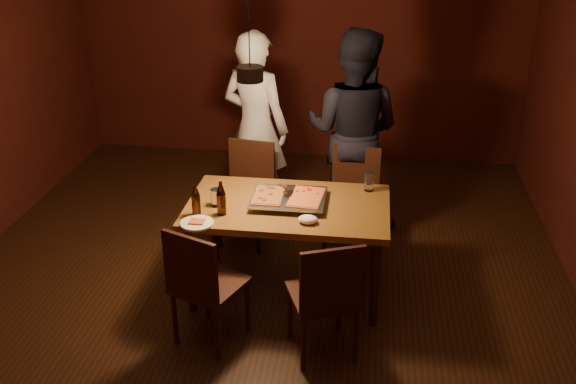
# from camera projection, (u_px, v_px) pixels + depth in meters

# --- Properties ---
(room_shell) EXTENTS (6.00, 6.00, 6.00)m
(room_shell) POSITION_uv_depth(u_px,v_px,m) (251.00, 123.00, 4.44)
(room_shell) COLOR #381B0F
(room_shell) RESTS_ON ground
(dining_table) EXTENTS (1.50, 0.90, 0.75)m
(dining_table) POSITION_uv_depth(u_px,v_px,m) (288.00, 213.00, 4.80)
(dining_table) COLOR brown
(dining_table) RESTS_ON floor
(chair_far_left) EXTENTS (0.48, 0.48, 0.49)m
(chair_far_left) POSITION_uv_depth(u_px,v_px,m) (248.00, 183.00, 5.64)
(chair_far_left) COLOR #38190F
(chair_far_left) RESTS_ON floor
(chair_far_right) EXTENTS (0.48, 0.48, 0.49)m
(chair_far_right) POSITION_uv_depth(u_px,v_px,m) (353.00, 189.00, 5.52)
(chair_far_right) COLOR #38190F
(chair_far_right) RESTS_ON floor
(chair_near_left) EXTENTS (0.55, 0.55, 0.49)m
(chair_near_left) POSITION_uv_depth(u_px,v_px,m) (202.00, 278.00, 4.25)
(chair_near_left) COLOR #38190F
(chair_near_left) RESTS_ON floor
(chair_near_right) EXTENTS (0.54, 0.54, 0.49)m
(chair_near_right) POSITION_uv_depth(u_px,v_px,m) (327.00, 290.00, 4.11)
(chair_near_right) COLOR #38190F
(chair_near_right) RESTS_ON floor
(pizza_tray) EXTENTS (0.59, 0.49, 0.05)m
(pizza_tray) POSITION_uv_depth(u_px,v_px,m) (288.00, 200.00, 4.78)
(pizza_tray) COLOR silver
(pizza_tray) RESTS_ON dining_table
(pizza_meat) EXTENTS (0.22, 0.34, 0.02)m
(pizza_meat) POSITION_uv_depth(u_px,v_px,m) (269.00, 195.00, 4.77)
(pizza_meat) COLOR maroon
(pizza_meat) RESTS_ON pizza_tray
(pizza_cheese) EXTENTS (0.27, 0.39, 0.02)m
(pizza_cheese) POSITION_uv_depth(u_px,v_px,m) (306.00, 197.00, 4.74)
(pizza_cheese) COLOR gold
(pizza_cheese) RESTS_ON pizza_tray
(spatula) EXTENTS (0.21, 0.25, 0.04)m
(spatula) POSITION_uv_depth(u_px,v_px,m) (290.00, 194.00, 4.79)
(spatula) COLOR silver
(spatula) RESTS_ON pizza_tray
(beer_bottle_a) EXTENTS (0.06, 0.06, 0.24)m
(beer_bottle_a) POSITION_uv_depth(u_px,v_px,m) (196.00, 200.00, 4.56)
(beer_bottle_a) COLOR black
(beer_bottle_a) RESTS_ON dining_table
(beer_bottle_b) EXTENTS (0.07, 0.07, 0.25)m
(beer_bottle_b) POSITION_uv_depth(u_px,v_px,m) (221.00, 198.00, 4.56)
(beer_bottle_b) COLOR black
(beer_bottle_b) RESTS_ON dining_table
(water_glass_left) EXTENTS (0.08, 0.08, 0.13)m
(water_glass_left) POSITION_uv_depth(u_px,v_px,m) (216.00, 197.00, 4.72)
(water_glass_left) COLOR silver
(water_glass_left) RESTS_ON dining_table
(water_glass_right) EXTENTS (0.07, 0.07, 0.15)m
(water_glass_right) POSITION_uv_depth(u_px,v_px,m) (369.00, 182.00, 4.96)
(water_glass_right) COLOR silver
(water_glass_right) RESTS_ON dining_table
(plate_slice) EXTENTS (0.24, 0.24, 0.03)m
(plate_slice) POSITION_uv_depth(u_px,v_px,m) (197.00, 223.00, 4.47)
(plate_slice) COLOR white
(plate_slice) RESTS_ON dining_table
(napkin) EXTENTS (0.14, 0.11, 0.06)m
(napkin) POSITION_uv_depth(u_px,v_px,m) (308.00, 219.00, 4.48)
(napkin) COLOR white
(napkin) RESTS_ON dining_table
(diner_white) EXTENTS (0.76, 0.63, 1.79)m
(diner_white) POSITION_uv_depth(u_px,v_px,m) (256.00, 128.00, 5.89)
(diner_white) COLOR silver
(diner_white) RESTS_ON floor
(diner_dark) EXTENTS (1.05, 0.91, 1.84)m
(diner_dark) POSITION_uv_depth(u_px,v_px,m) (353.00, 131.00, 5.73)
(diner_dark) COLOR black
(diner_dark) RESTS_ON floor
(pendant_lamp) EXTENTS (0.18, 0.18, 1.10)m
(pendant_lamp) POSITION_uv_depth(u_px,v_px,m) (250.00, 72.00, 4.29)
(pendant_lamp) COLOR black
(pendant_lamp) RESTS_ON ceiling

